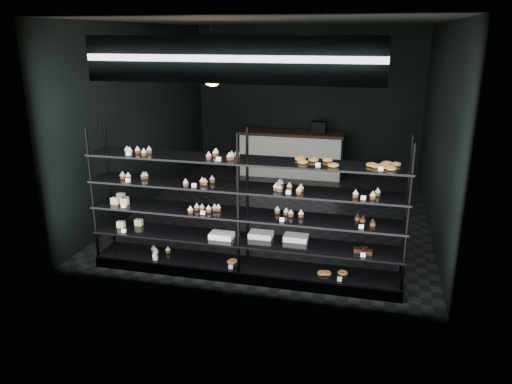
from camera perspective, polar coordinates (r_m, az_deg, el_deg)
room at (r=8.40m, az=2.86°, el=7.90°), size 5.01×6.01×3.20m
display_shelf at (r=6.36m, az=-1.67°, el=-4.39°), size 4.00×0.50×1.91m
signage at (r=5.44m, az=-3.20°, el=14.84°), size 3.30×0.05×0.50m
pendant_lamp at (r=7.21m, az=-5.02°, el=13.09°), size 0.29×0.29×0.87m
service_counter at (r=11.07m, az=4.11°, el=4.45°), size 2.29×0.65×1.23m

